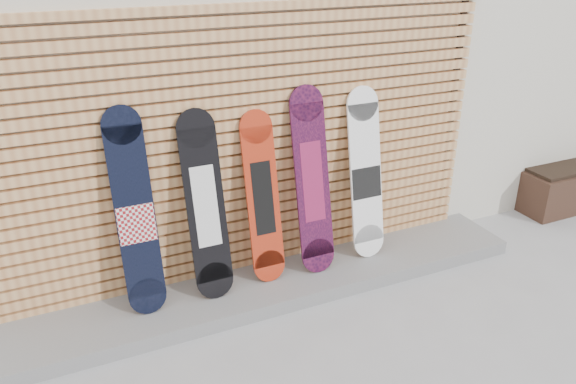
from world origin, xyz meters
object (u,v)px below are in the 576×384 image
object	(u,v)px
snowboard_2	(263,198)
snowboard_1	(206,206)
snowboard_0	(135,215)
planter_box	(567,187)
snowboard_4	(366,175)
snowboard_3	(312,182)

from	to	relation	value
snowboard_2	snowboard_1	bearing A→B (deg)	-177.26
snowboard_0	planter_box	bearing A→B (deg)	0.74
snowboard_2	snowboard_4	bearing A→B (deg)	-0.19
snowboard_1	planter_box	bearing A→B (deg)	0.93
planter_box	snowboard_0	distance (m)	4.63
planter_box	snowboard_2	xyz separation A→B (m)	(-3.58, -0.04, 0.58)
snowboard_0	snowboard_4	bearing A→B (deg)	0.37
snowboard_1	snowboard_2	distance (m)	0.48
snowboard_2	snowboard_4	xyz separation A→B (m)	(0.96, -0.00, 0.03)
snowboard_2	snowboard_3	distance (m)	0.44
snowboard_2	snowboard_3	bearing A→B (deg)	-2.89
snowboard_1	snowboard_3	distance (m)	0.91
snowboard_4	snowboard_1	bearing A→B (deg)	-179.21
planter_box	snowboard_2	distance (m)	3.63
planter_box	snowboard_4	bearing A→B (deg)	-178.99
snowboard_0	snowboard_3	size ratio (longest dim) A/B	1.00
planter_box	snowboard_0	xyz separation A→B (m)	(-4.59, -0.06, 0.64)
snowboard_0	snowboard_3	distance (m)	1.44
planter_box	snowboard_1	world-z (taller)	snowboard_1
snowboard_4	snowboard_2	bearing A→B (deg)	179.81
snowboard_0	snowboard_3	world-z (taller)	snowboard_0
planter_box	snowboard_3	xyz separation A→B (m)	(-3.15, -0.07, 0.65)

